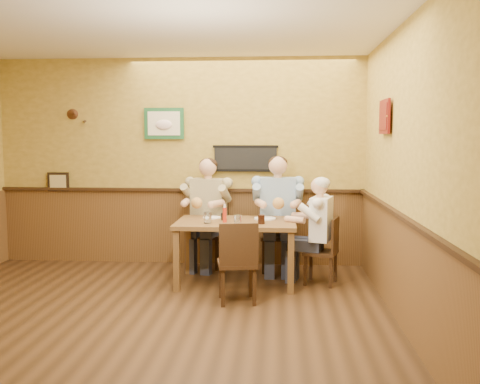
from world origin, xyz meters
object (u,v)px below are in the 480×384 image
object	(u,v)px
chair_back_left	(209,233)
chair_right_end	(321,251)
water_glass_mid	(238,221)
cola_tumbler	(261,219)
salt_shaker	(225,216)
pepper_shaker	(223,217)
chair_near_side	(237,261)
water_glass_left	(208,218)
dining_table	(236,229)
chair_back_right	(277,235)
hot_sauce_bottle	(225,214)
diner_blue_polo	(278,220)
diner_tan_shirt	(209,219)
diner_white_elder	(321,236)

from	to	relation	value
chair_back_left	chair_right_end	world-z (taller)	chair_back_left
water_glass_mid	cola_tumbler	bearing A→B (deg)	36.52
salt_shaker	pepper_shaker	bearing A→B (deg)	-155.07
chair_near_side	water_glass_mid	size ratio (longest dim) A/B	6.87
chair_back_left	pepper_shaker	xyz separation A→B (m)	(0.26, -0.72, 0.33)
water_glass_left	dining_table	bearing A→B (deg)	31.15
cola_tumbler	salt_shaker	world-z (taller)	cola_tumbler
chair_right_end	water_glass_mid	bearing A→B (deg)	-50.00
dining_table	chair_back_left	size ratio (longest dim) A/B	1.53
chair_back_right	chair_back_left	bearing A→B (deg)	170.56
chair_back_right	pepper_shaker	size ratio (longest dim) A/B	11.14
chair_back_right	cola_tumbler	distance (m)	0.91
water_glass_left	hot_sauce_bottle	xyz separation A→B (m)	(0.19, 0.08, 0.03)
hot_sauce_bottle	diner_blue_polo	bearing A→B (deg)	50.94
chair_back_right	chair_right_end	world-z (taller)	chair_back_right
water_glass_mid	hot_sauce_bottle	size ratio (longest dim) A/B	0.66
cola_tumbler	salt_shaker	distance (m)	0.51
diner_tan_shirt	salt_shaker	xyz separation A→B (m)	(0.29, -0.71, 0.14)
dining_table	hot_sauce_bottle	bearing A→B (deg)	-139.26
chair_near_side	diner_white_elder	xyz separation A→B (m)	(0.93, 0.77, 0.14)
diner_white_elder	pepper_shaker	xyz separation A→B (m)	(-1.17, 0.01, 0.22)
chair_back_left	hot_sauce_bottle	size ratio (longest dim) A/B	4.77
diner_white_elder	pepper_shaker	size ratio (longest dim) A/B	13.52
chair_back_left	cola_tumbler	world-z (taller)	chair_back_left
diner_blue_polo	pepper_shaker	world-z (taller)	diner_blue_polo
pepper_shaker	dining_table	bearing A→B (deg)	-18.16
chair_back_right	diner_tan_shirt	bearing A→B (deg)	170.56
chair_near_side	diner_blue_polo	world-z (taller)	diner_blue_polo
chair_back_right	diner_white_elder	bearing A→B (deg)	-50.51
chair_back_right	diner_tan_shirt	size ratio (longest dim) A/B	0.72
dining_table	chair_back_right	distance (m)	0.83
chair_right_end	diner_tan_shirt	bearing A→B (deg)	-100.98
water_glass_mid	pepper_shaker	world-z (taller)	water_glass_mid
chair_back_left	pepper_shaker	bearing A→B (deg)	-58.07
chair_right_end	diner_blue_polo	size ratio (longest dim) A/B	0.59
water_glass_mid	chair_right_end	bearing A→B (deg)	23.96
chair_right_end	diner_tan_shirt	xyz separation A→B (m)	(-1.43, 0.73, 0.26)
chair_back_right	diner_blue_polo	distance (m)	0.20
chair_back_right	diner_white_elder	distance (m)	0.80
hot_sauce_bottle	water_glass_mid	bearing A→B (deg)	-57.12
water_glass_mid	hot_sauce_bottle	world-z (taller)	hot_sauce_bottle
chair_back_left	chair_near_side	world-z (taller)	chair_back_left
diner_blue_polo	cola_tumbler	xyz separation A→B (m)	(-0.18, -0.83, 0.13)
dining_table	hot_sauce_bottle	xyz separation A→B (m)	(-0.12, -0.11, 0.19)
chair_back_left	salt_shaker	xyz separation A→B (m)	(0.29, -0.71, 0.34)
chair_back_left	diner_tan_shirt	xyz separation A→B (m)	(0.00, 0.00, 0.20)
chair_near_side	pepper_shaker	size ratio (longest dim) A/B	10.28
chair_right_end	salt_shaker	xyz separation A→B (m)	(-1.14, 0.02, 0.39)
chair_near_side	hot_sauce_bottle	xyz separation A→B (m)	(-0.19, 0.61, 0.41)
diner_white_elder	cola_tumbler	size ratio (longest dim) A/B	11.03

